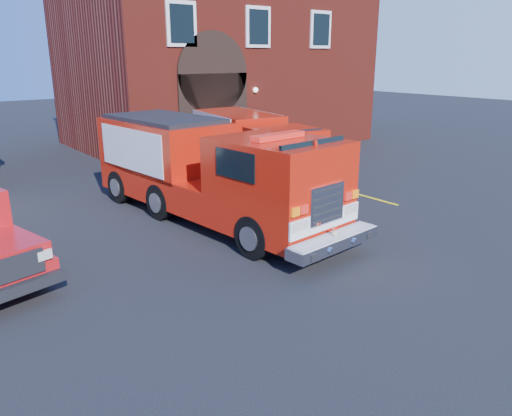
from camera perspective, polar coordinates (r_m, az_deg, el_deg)
ground at (r=13.15m, az=-3.21°, el=-4.21°), size 100.00×100.00×0.00m
parking_stripe_near at (r=18.06m, az=12.12°, el=1.40°), size 0.12×3.00×0.01m
parking_stripe_mid at (r=20.05m, az=5.60°, el=3.25°), size 0.12×3.00×0.01m
parking_stripe_far at (r=22.26m, az=0.30°, el=4.72°), size 0.12×3.00×0.01m
fire_station at (r=28.88m, az=-4.53°, el=16.00°), size 15.20×10.20×8.45m
fire_engine at (r=14.84m, az=-5.47°, el=4.32°), size 3.47×9.67×2.92m
secondary_truck at (r=20.02m, az=-0.63°, el=7.28°), size 3.58×7.99×2.50m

